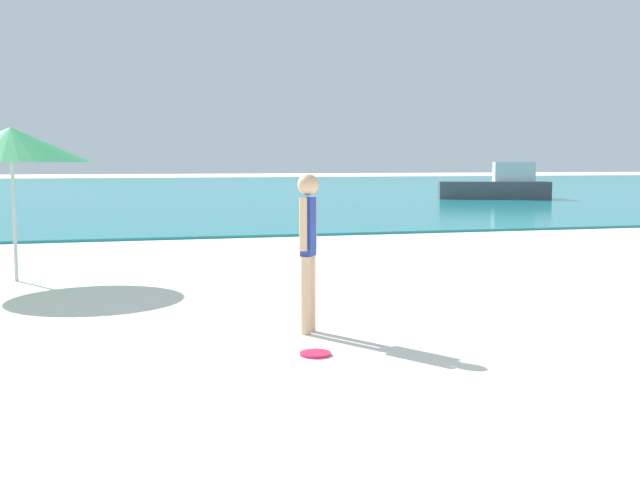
# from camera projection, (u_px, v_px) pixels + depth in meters

# --- Properties ---
(water) EXTENTS (160.00, 60.00, 0.06)m
(water) POSITION_uv_depth(u_px,v_px,m) (159.00, 189.00, 45.39)
(water) COLOR teal
(water) RESTS_ON ground
(person_standing) EXTENTS (0.23, 0.31, 1.55)m
(person_standing) POSITION_uv_depth(u_px,v_px,m) (308.00, 243.00, 7.35)
(person_standing) COLOR #DDAD84
(person_standing) RESTS_ON ground
(frisbee) EXTENTS (0.27, 0.27, 0.03)m
(frisbee) POSITION_uv_depth(u_px,v_px,m) (315.00, 354.00, 6.58)
(frisbee) COLOR #E51E4C
(frisbee) RESTS_ON ground
(boat_near) EXTENTS (4.87, 3.02, 1.58)m
(boat_near) POSITION_uv_depth(u_px,v_px,m) (498.00, 186.00, 32.68)
(boat_near) COLOR #4C4C51
(boat_near) RESTS_ON water
(beach_umbrella) EXTENTS (2.12, 2.12, 2.14)m
(beach_umbrella) POSITION_uv_depth(u_px,v_px,m) (11.00, 145.00, 10.44)
(beach_umbrella) COLOR #B7B7BC
(beach_umbrella) RESTS_ON ground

